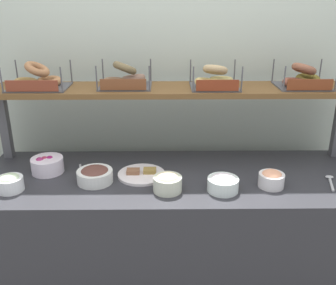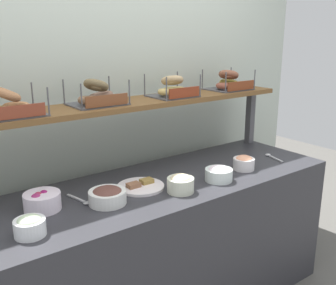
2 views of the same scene
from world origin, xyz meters
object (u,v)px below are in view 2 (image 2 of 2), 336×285
at_px(bowl_cream_cheese, 219,173).
at_px(bowl_potato_salad, 181,183).
at_px(bowl_chocolate_spread, 107,196).
at_px(serving_spoon_by_edge, 271,156).
at_px(bagel_basket_sesame, 172,89).
at_px(bagel_basket_cinnamon_raisin, 228,83).
at_px(bowl_scallion_spread, 30,226).
at_px(bagel_basket_poppy, 97,96).
at_px(serving_plate_white, 141,186).
at_px(bowl_lox_spread, 244,162).
at_px(serving_spoon_near_plate, 82,201).
at_px(bowl_beet_salad, 42,201).
at_px(bagel_basket_everything, 7,107).

distance_m(bowl_cream_cheese, bowl_potato_salad, 0.28).
distance_m(bowl_chocolate_spread, serving_spoon_by_edge, 1.25).
relative_size(bagel_basket_sesame, bagel_basket_cinnamon_raisin, 0.95).
relative_size(bowl_scallion_spread, bagel_basket_sesame, 0.47).
bearing_deg(bagel_basket_poppy, bowl_cream_cheese, -41.27).
relative_size(serving_plate_white, bagel_basket_poppy, 0.88).
height_order(bowl_lox_spread, serving_spoon_by_edge, bowl_lox_spread).
distance_m(bowl_cream_cheese, bagel_basket_cinnamon_raisin, 0.79).
xyz_separation_m(bowl_cream_cheese, bagel_basket_cinnamon_raisin, (0.49, 0.44, 0.43)).
bearing_deg(serving_spoon_near_plate, bowl_lox_spread, -8.44).
bearing_deg(bowl_beet_salad, serving_spoon_by_edge, -4.91).
xyz_separation_m(bowl_chocolate_spread, serving_plate_white, (0.24, 0.07, -0.03)).
height_order(bowl_beet_salad, bagel_basket_cinnamon_raisin, bagel_basket_cinnamon_raisin).
relative_size(serving_spoon_by_edge, bagel_basket_poppy, 0.58).
height_order(bowl_lox_spread, serving_spoon_near_plate, bowl_lox_spread).
bearing_deg(bowl_lox_spread, bowl_scallion_spread, -178.73).
xyz_separation_m(serving_spoon_near_plate, bagel_basket_cinnamon_raisin, (1.25, 0.24, 0.47)).
xyz_separation_m(bowl_potato_salad, serving_spoon_near_plate, (-0.48, 0.19, -0.04)).
distance_m(bowl_lox_spread, serving_spoon_near_plate, 1.02).
bearing_deg(bagel_basket_cinnamon_raisin, bagel_basket_everything, -179.54).
xyz_separation_m(serving_spoon_by_edge, bagel_basket_poppy, (-1.10, 0.36, 0.47)).
bearing_deg(serving_spoon_by_edge, bagel_basket_cinnamon_raisin, 104.92).
distance_m(serving_spoon_by_edge, bagel_basket_poppy, 1.25).
xyz_separation_m(serving_spoon_by_edge, bagel_basket_everything, (-1.59, 0.33, 0.47)).
bearing_deg(bagel_basket_sesame, bagel_basket_everything, -179.88).
distance_m(bowl_lox_spread, bagel_basket_everything, 1.39).
xyz_separation_m(serving_spoon_near_plate, serving_spoon_by_edge, (1.34, -0.10, 0.00)).
xyz_separation_m(bowl_chocolate_spread, bowl_cream_cheese, (0.66, -0.10, 0.00)).
distance_m(bowl_scallion_spread, serving_spoon_near_plate, 0.37).
relative_size(bowl_potato_salad, bagel_basket_everything, 0.44).
bearing_deg(bowl_scallion_spread, bowl_beet_salad, 59.01).
xyz_separation_m(bowl_scallion_spread, bagel_basket_sesame, (1.06, 0.41, 0.43)).
bearing_deg(bowl_lox_spread, bowl_chocolate_spread, 176.30).
bearing_deg(serving_spoon_near_plate, bagel_basket_everything, 136.91).
bearing_deg(bagel_basket_poppy, bowl_scallion_spread, -141.56).
bearing_deg(bagel_basket_poppy, bagel_basket_cinnamon_raisin, -0.90).
bearing_deg(bowl_potato_salad, bowl_beet_salad, 161.32).
distance_m(bowl_chocolate_spread, bagel_basket_sesame, 0.85).
relative_size(bowl_cream_cheese, bagel_basket_everything, 0.48).
bearing_deg(bagel_basket_poppy, bowl_potato_salad, -62.19).
xyz_separation_m(bowl_lox_spread, bowl_beet_salad, (-1.20, 0.18, 0.00)).
relative_size(bowl_beet_salad, bagel_basket_cinnamon_raisin, 0.59).
bearing_deg(serving_spoon_by_edge, bowl_potato_salad, -173.82).
relative_size(bowl_chocolate_spread, bowl_lox_spread, 1.42).
height_order(bowl_potato_salad, serving_plate_white, bowl_potato_salad).
relative_size(bowl_beet_salad, bowl_potato_salad, 1.21).
bearing_deg(bowl_cream_cheese, bowl_lox_spread, 9.77).
relative_size(bowl_beet_salad, serving_spoon_by_edge, 1.02).
relative_size(bowl_scallion_spread, bowl_chocolate_spread, 0.70).
bearing_deg(bowl_cream_cheese, bowl_potato_salad, 179.73).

